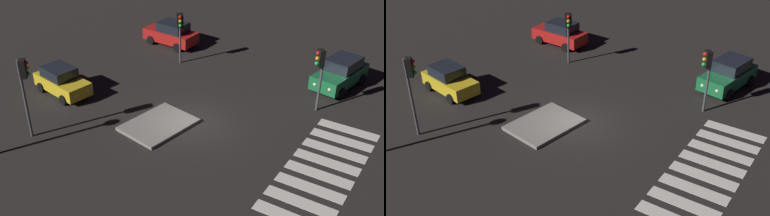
% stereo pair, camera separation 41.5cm
% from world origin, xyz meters
% --- Properties ---
extents(ground_plane, '(80.00, 80.00, 0.00)m').
position_xyz_m(ground_plane, '(0.00, 0.00, 0.00)').
color(ground_plane, black).
extents(traffic_island, '(4.15, 3.39, 0.18)m').
position_xyz_m(traffic_island, '(-1.18, 1.40, 0.09)').
color(traffic_island, gray).
rests_on(traffic_island, ground).
extents(car_red, '(2.10, 4.18, 1.78)m').
position_xyz_m(car_red, '(8.76, 7.50, 0.88)').
color(car_red, red).
rests_on(car_red, ground).
extents(car_green, '(4.49, 2.62, 1.86)m').
position_xyz_m(car_green, '(8.82, -5.32, 0.91)').
color(car_green, '#196B38').
rests_on(car_green, ground).
extents(car_yellow, '(2.31, 4.05, 1.69)m').
position_xyz_m(car_yellow, '(-1.26, 8.59, 0.83)').
color(car_yellow, gold).
rests_on(car_yellow, ground).
extents(traffic_light_west, '(0.54, 0.53, 4.37)m').
position_xyz_m(traffic_light_west, '(-5.49, 6.31, 3.31)').
color(traffic_light_west, '#47474C').
rests_on(traffic_light_west, ground).
extents(traffic_light_north, '(0.53, 0.54, 3.63)m').
position_xyz_m(traffic_light_north, '(6.26, 4.98, 2.75)').
color(traffic_light_north, '#47474C').
rests_on(traffic_light_north, ground).
extents(traffic_light_east, '(0.54, 0.54, 3.76)m').
position_xyz_m(traffic_light_east, '(5.05, -5.09, 2.85)').
color(traffic_light_east, '#47474C').
rests_on(traffic_light_east, ground).
extents(crosswalk_near, '(8.75, 3.20, 0.02)m').
position_xyz_m(crosswalk_near, '(0.00, -7.42, 0.01)').
color(crosswalk_near, silver).
rests_on(crosswalk_near, ground).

